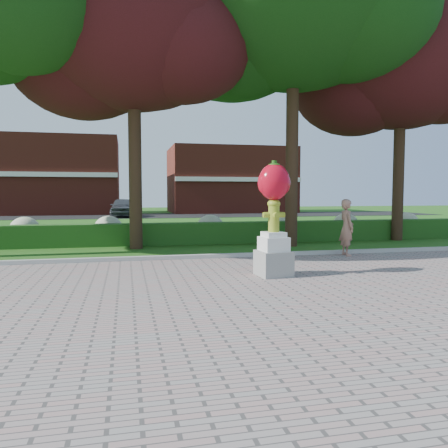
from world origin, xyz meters
name	(u,v)px	position (x,y,z in m)	size (l,w,h in m)	color
ground	(234,279)	(0.00, 0.00, 0.00)	(100.00, 100.00, 0.00)	#1E5916
walkway	(306,335)	(0.00, -4.00, 0.02)	(40.00, 14.00, 0.04)	gray
curb	(209,257)	(0.00, 3.00, 0.07)	(40.00, 0.18, 0.15)	#ADADA5
lawn_hedge	(189,233)	(0.00, 7.00, 0.40)	(24.00, 0.70, 0.80)	#154A17
hydrangea_row	(200,227)	(0.57, 8.00, 0.55)	(20.10, 1.10, 0.99)	#BAC798
street	(154,216)	(0.00, 28.00, 0.01)	(50.00, 8.00, 0.02)	black
building_left	(41,176)	(-10.00, 34.00, 3.50)	(14.00, 8.00, 7.00)	maroon
building_right	(230,181)	(8.00, 34.00, 3.20)	(12.00, 8.00, 6.40)	maroon
tree_mid_left	(130,33)	(-2.10, 6.08, 7.30)	(8.25, 7.04, 10.69)	black
tree_mid_right	(289,1)	(3.38, 5.60, 8.63)	(9.75, 8.32, 12.64)	black
tree_far_right	(398,67)	(8.40, 6.58, 6.97)	(7.88, 6.72, 10.21)	black
hydrant_sculpture	(274,215)	(0.93, 0.02, 1.42)	(0.78, 0.78, 2.60)	gray
woman	(347,227)	(4.13, 2.60, 0.89)	(0.62, 0.41, 1.70)	#9F6E5B
parked_car	(123,207)	(-2.60, 26.70, 0.78)	(1.81, 4.49, 1.53)	#3E4145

